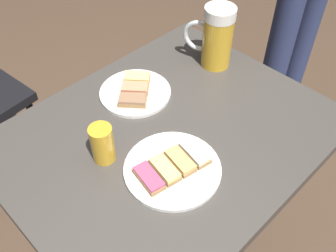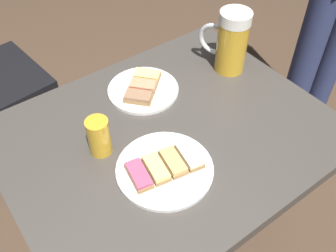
# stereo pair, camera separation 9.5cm
# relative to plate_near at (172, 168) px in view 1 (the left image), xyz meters

# --- Properties ---
(cafe_table) EXTENTS (0.82, 0.66, 0.73)m
(cafe_table) POSITION_rel_plate_near_xyz_m (0.08, 0.10, -0.17)
(cafe_table) COLOR black
(cafe_table) RESTS_ON ground_plane
(plate_near) EXTENTS (0.23, 0.23, 0.03)m
(plate_near) POSITION_rel_plate_near_xyz_m (0.00, 0.00, 0.00)
(plate_near) COLOR white
(plate_near) RESTS_ON cafe_table
(plate_far) EXTENTS (0.20, 0.20, 0.03)m
(plate_far) POSITION_rel_plate_near_xyz_m (0.12, 0.26, -0.00)
(plate_far) COLOR white
(plate_far) RESTS_ON cafe_table
(beer_mug) EXTENTS (0.09, 0.15, 0.19)m
(beer_mug) POSITION_rel_plate_near_xyz_m (0.38, 0.20, 0.08)
(beer_mug) COLOR gold
(beer_mug) RESTS_ON cafe_table
(beer_glass_small) EXTENTS (0.05, 0.05, 0.10)m
(beer_glass_small) POSITION_rel_plate_near_xyz_m (-0.09, 0.14, 0.04)
(beer_glass_small) COLOR gold
(beer_glass_small) RESTS_ON cafe_table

